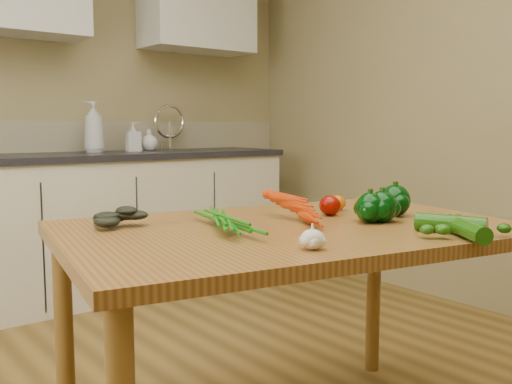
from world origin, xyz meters
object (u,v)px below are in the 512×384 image
object	(u,v)px
soap_bottle_c	(149,140)
zucchini_a	(451,224)
soap_bottle_a	(94,127)
table	(292,252)
tomato_a	(330,205)
tomato_c	(364,203)
carrot_bunch	(275,213)
pepper_b	(395,201)
leafy_greens	(126,210)
soap_bottle_b	(133,137)
zucchini_b	(466,229)
pepper_c	(382,207)
tomato_b	(337,203)
garlic_bulb	(312,239)
pepper_a	(370,208)

from	to	relation	value
soap_bottle_c	zucchini_a	world-z (taller)	soap_bottle_c
soap_bottle_a	table	bearing A→B (deg)	10.77
tomato_a	tomato_c	size ratio (longest dim) A/B	1.11
tomato_c	carrot_bunch	bearing A→B (deg)	-179.91
table	pepper_b	world-z (taller)	pepper_b
pepper_b	zucchini_a	bearing A→B (deg)	-114.48
soap_bottle_c	tomato_a	distance (m)	2.13
carrot_bunch	tomato_a	size ratio (longest dim) A/B	3.41
soap_bottle_a	tomato_c	size ratio (longest dim) A/B	4.69
leafy_greens	zucchini_a	world-z (taller)	leafy_greens
soap_bottle_b	zucchini_a	xyz separation A→B (m)	(-0.24, -2.53, -0.22)
zucchini_a	zucchini_b	distance (m)	0.07
soap_bottle_a	pepper_b	world-z (taller)	soap_bottle_a
soap_bottle_c	table	bearing A→B (deg)	86.75
carrot_bunch	zucchini_a	size ratio (longest dim) A/B	1.32
leafy_greens	pepper_c	distance (m)	0.82
pepper_c	zucchini_b	size ratio (longest dim) A/B	0.45
tomato_b	tomato_c	bearing A→B (deg)	-53.86
carrot_bunch	garlic_bulb	bearing A→B (deg)	-104.76
garlic_bulb	pepper_c	xyz separation A→B (m)	(0.47, 0.16, 0.02)
pepper_a	leafy_greens	bearing A→B (deg)	147.27
garlic_bulb	pepper_a	size ratio (longest dim) A/B	0.64
table	tomato_c	size ratio (longest dim) A/B	22.48
tomato_b	leafy_greens	bearing A→B (deg)	167.48
pepper_c	carrot_bunch	bearing A→B (deg)	148.29
table	leafy_greens	distance (m)	0.53
leafy_greens	pepper_c	bearing A→B (deg)	-32.17
tomato_c	table	bearing A→B (deg)	-171.78
table	pepper_c	distance (m)	0.33
garlic_bulb	table	bearing A→B (deg)	56.35
leafy_greens	soap_bottle_b	bearing A→B (deg)	63.30
pepper_a	tomato_c	distance (m)	0.24
carrot_bunch	tomato_b	size ratio (longest dim) A/B	4.17
soap_bottle_b	tomato_a	xyz separation A→B (m)	(-0.27, -2.08, -0.21)
soap_bottle_a	pepper_c	distance (m)	2.32
table	zucchini_a	xyz separation A→B (m)	(0.27, -0.38, 0.11)
pepper_c	tomato_a	size ratio (longest dim) A/B	1.30
carrot_bunch	tomato_a	distance (m)	0.27
pepper_c	tomato_c	size ratio (longest dim) A/B	1.44
soap_bottle_b	garlic_bulb	xyz separation A→B (m)	(-0.71, -2.44, -0.22)
garlic_bulb	pepper_c	size ratio (longest dim) A/B	0.61
tomato_c	soap_bottle_a	bearing A→B (deg)	94.00
zucchini_a	zucchini_b	xyz separation A→B (m)	(-0.03, -0.07, -0.00)
leafy_greens	pepper_c	world-z (taller)	same
soap_bottle_b	soap_bottle_c	xyz separation A→B (m)	(0.12, 0.01, -0.02)
soap_bottle_a	tomato_b	world-z (taller)	soap_bottle_a
table	soap_bottle_a	xyz separation A→B (m)	(0.25, 2.18, 0.39)
carrot_bunch	garlic_bulb	xyz separation A→B (m)	(-0.17, -0.35, -0.01)
table	zucchini_a	world-z (taller)	zucchini_a
table	pepper_b	size ratio (longest dim) A/B	14.71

